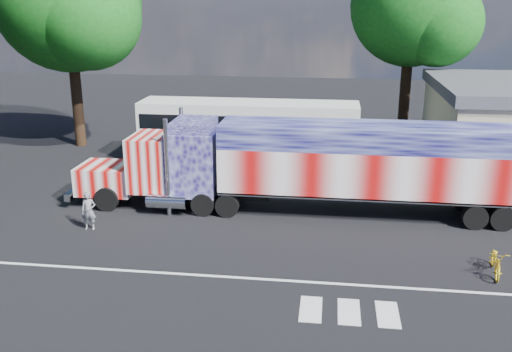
# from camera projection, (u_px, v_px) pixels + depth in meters

# --- Properties ---
(ground) EXTENTS (100.00, 100.00, 0.00)m
(ground) POSITION_uv_depth(u_px,v_px,m) (246.00, 243.00, 23.01)
(ground) COLOR black
(lane_markings) EXTENTS (30.00, 2.67, 0.01)m
(lane_markings) POSITION_uv_depth(u_px,v_px,m) (280.00, 291.00, 19.22)
(lane_markings) COLOR silver
(lane_markings) RESTS_ON ground
(semi_truck) EXTENTS (20.91, 3.30, 4.46)m
(semi_truck) POSITION_uv_depth(u_px,v_px,m) (314.00, 164.00, 25.71)
(semi_truck) COLOR black
(semi_truck) RESTS_ON ground
(coach_bus) EXTENTS (12.72, 2.96, 3.70)m
(coach_bus) POSITION_uv_depth(u_px,v_px,m) (249.00, 132.00, 33.42)
(coach_bus) COLOR white
(coach_bus) RESTS_ON ground
(woman) EXTENTS (0.67, 0.51, 1.66)m
(woman) POSITION_uv_depth(u_px,v_px,m) (89.00, 211.00, 24.14)
(woman) COLOR slate
(woman) RESTS_ON ground
(bicycle) EXTENTS (0.91, 1.97, 1.00)m
(bicycle) POSITION_uv_depth(u_px,v_px,m) (496.00, 261.00, 20.30)
(bicycle) COLOR gold
(bicycle) RESTS_ON ground
(tree_ne_a) EXTENTS (8.17, 7.78, 12.88)m
(tree_ne_a) POSITION_uv_depth(u_px,v_px,m) (414.00, 6.00, 36.37)
(tree_ne_a) COLOR black
(tree_ne_a) RESTS_ON ground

